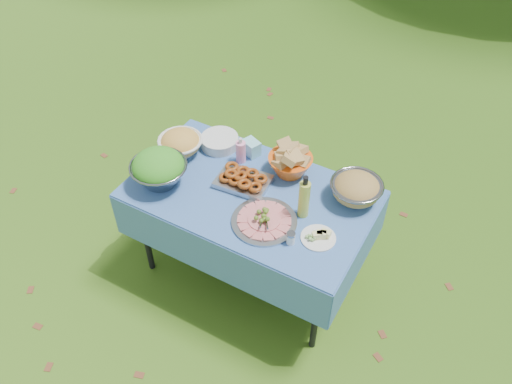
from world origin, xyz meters
The scene contains 14 objects.
ground centered at (0.00, 0.00, 0.00)m, with size 80.00×80.00×0.00m, color #1A3B0A.
picnic_table centered at (0.00, 0.00, 0.38)m, with size 1.46×0.86×0.76m, color #73AADD.
salad_bowl centered at (-0.53, -0.19, 0.87)m, with size 0.35×0.35×0.23m, color gray, non-canonical shape.
pasta_bowl_white centered at (-0.58, 0.11, 0.84)m, with size 0.28×0.28×0.16m, color silver, non-canonical shape.
plate_stack centered at (-0.40, 0.29, 0.80)m, with size 0.25×0.25×0.07m, color silver.
wipes_box centered at (-0.17, 0.32, 0.81)m, with size 0.11×0.08×0.10m, color #88DAE4.
sanitizer_bottle centered at (-0.20, 0.22, 0.85)m, with size 0.06×0.06×0.18m, color #FF95C0.
bread_bowl centered at (0.12, 0.28, 0.85)m, with size 0.28×0.28×0.18m, color #E95913, non-canonical shape.
pasta_bowl_steel centered at (0.56, 0.27, 0.84)m, with size 0.31×0.31×0.17m, color gray, non-canonical shape.
fried_tray centered at (-0.08, 0.05, 0.80)m, with size 0.32×0.23×0.08m, color #A6A5A9.
charcuterie_platter centered at (0.19, -0.17, 0.80)m, with size 0.38×0.38×0.09m, color #9EA1A4.
oil_bottle centered at (0.35, 0.00, 0.91)m, with size 0.07×0.07×0.30m, color #B4C040.
cheese_plate centered at (0.51, -0.13, 0.79)m, with size 0.20×0.20×0.05m, color silver.
shaker centered at (0.39, -0.23, 0.80)m, with size 0.05×0.05×0.08m, color silver.
Camera 1 is at (1.16, -2.00, 3.06)m, focal length 38.00 mm.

